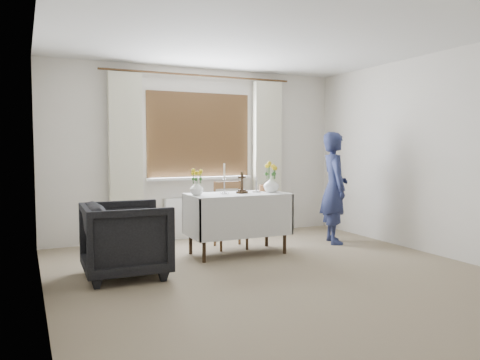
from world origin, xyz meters
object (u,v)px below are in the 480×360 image
at_px(altar_table, 238,224).
at_px(wooden_cross, 242,183).
at_px(wooden_chair, 231,215).
at_px(armchair, 126,239).
at_px(person, 334,188).
at_px(flower_vase_left, 197,188).
at_px(flower_vase_right, 271,184).

bearing_deg(altar_table, wooden_cross, -2.46).
distance_m(altar_table, wooden_chair, 0.37).
height_order(altar_table, wooden_chair, wooden_chair).
bearing_deg(armchair, wooden_chair, -61.00).
distance_m(altar_table, person, 1.56).
relative_size(person, flower_vase_left, 9.24).
bearing_deg(wooden_cross, flower_vase_right, -25.19).
xyz_separation_m(armchair, flower_vase_right, (1.93, 0.42, 0.48)).
bearing_deg(altar_table, flower_vase_left, 176.77).
height_order(armchair, flower_vase_right, flower_vase_right).
relative_size(wooden_chair, armchair, 1.03).
height_order(wooden_chair, flower_vase_left, flower_vase_left).
distance_m(armchair, flower_vase_right, 2.03).
relative_size(wooden_chair, flower_vase_right, 4.35).
bearing_deg(flower_vase_left, flower_vase_right, -3.57).
distance_m(flower_vase_left, flower_vase_right, 0.99).
bearing_deg(flower_vase_left, altar_table, -3.23).
bearing_deg(flower_vase_right, person, 4.97).
bearing_deg(wooden_chair, armchair, -143.57).
bearing_deg(person, flower_vase_right, 114.88).
relative_size(person, flower_vase_right, 7.63).
bearing_deg(wooden_cross, wooden_chair, 68.31).
distance_m(person, flower_vase_left, 2.04).
bearing_deg(flower_vase_left, person, 0.84).
height_order(wooden_chair, flower_vase_right, flower_vase_right).
distance_m(person, flower_vase_right, 1.06).
distance_m(altar_table, wooden_cross, 0.52).
bearing_deg(wooden_cross, altar_table, 156.53).
xyz_separation_m(wooden_chair, flower_vase_right, (0.40, -0.39, 0.42)).
xyz_separation_m(wooden_chair, flower_vase_left, (-0.59, -0.33, 0.40)).
bearing_deg(wooden_cross, armchair, 175.18).
relative_size(altar_table, armchair, 1.45).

